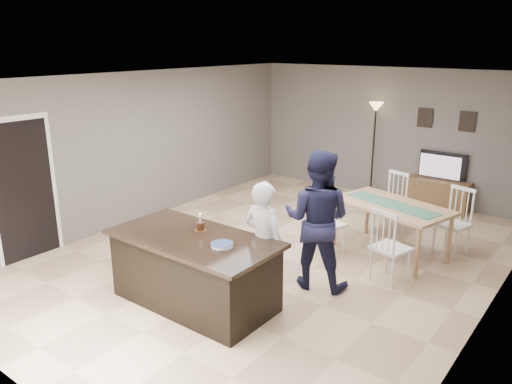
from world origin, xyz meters
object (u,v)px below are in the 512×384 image
Objects in this scene: man at (317,220)px; kitchen_island at (195,270)px; dining_table at (391,213)px; birthday_cake at (200,226)px; television at (441,166)px; floor_lamp at (375,124)px; plate_stack at (222,245)px; tv_console at (437,195)px; woman at (264,243)px.

kitchen_island is at bearing 39.21° from man.
birthday_cake is at bearing -102.63° from dining_table.
floor_lamp reaches higher than television.
floor_lamp is at bearing 92.17° from kitchen_island.
plate_stack is (-0.47, -1.37, -0.02)m from man.
tv_console is at bearing -0.81° from floor_lamp.
floor_lamp is at bearing -90.33° from man.
television is 5.70m from plate_stack.
floor_lamp is (-1.41, 0.02, 1.25)m from tv_console.
tv_console is 0.52× the size of dining_table.
kitchen_island is 1.72m from man.
kitchen_island is at bearing -87.83° from floor_lamp.
birthday_cake is (-1.28, -5.42, 0.09)m from television.
kitchen_island is 0.67m from plate_stack.
tv_console is 0.75× the size of woman.
birthday_cake is (-0.08, 0.22, 0.50)m from kitchen_island.
dining_table is at bearing -59.85° from floor_lamp.
tv_console is 5.55m from birthday_cake.
plate_stack is (0.48, -0.02, 0.47)m from kitchen_island.
dining_table is 1.15× the size of floor_lamp.
woman reaches higher than television.
floor_lamp is (-0.21, 5.59, 1.10)m from kitchen_island.
television is 0.57× the size of woman.
tv_console is 2.65m from dining_table.
floor_lamp reaches higher than man.
tv_console is at bearing 77.84° from kitchen_island.
birthday_cake is (-0.75, -0.33, 0.16)m from woman.
birthday_cake is 0.85× the size of plate_stack.
plate_stack is 0.13× the size of floor_lamp.
television is 0.46× the size of floor_lamp.
woman is at bearing -96.03° from tv_console.
floor_lamp is at bearing 2.03° from television.
kitchen_island is at bearing -99.56° from dining_table.
woman is at bearing -90.63° from dining_table.
dining_table is at bearing -87.28° from tv_console.
kitchen_island is 1.14× the size of man.
dining_table is (0.12, -2.69, -0.19)m from television.
kitchen_island is 0.94× the size of dining_table.
floor_lamp is at bearing 134.80° from dining_table.
tv_console is 1.89m from floor_lamp.
man is 4.44m from floor_lamp.
kitchen_island is 5.78m from television.
birthday_cake reaches higher than dining_table.
dining_table is (1.32, 2.95, 0.22)m from kitchen_island.
man is 8.28× the size of birthday_cake.
tv_console is at bearing -109.04° from man.
plate_stack reaches higher than tv_console.
dining_table is at bearing 92.64° from television.
tv_console is 0.60× the size of floor_lamp.
tv_console is 1.31× the size of television.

